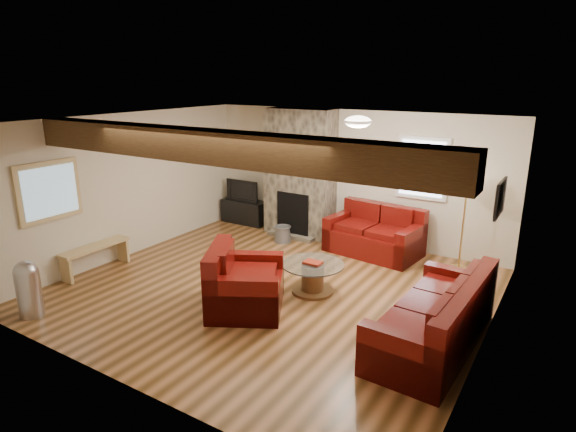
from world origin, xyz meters
name	(u,v)px	position (x,y,z in m)	size (l,w,h in m)	color
room	(271,209)	(0.00, 0.00, 1.25)	(8.00, 8.00, 8.00)	#513415
oak_beam	(211,146)	(0.00, -1.25, 2.31)	(6.00, 0.36, 0.38)	#371E10
chimney_breast	(299,175)	(-1.00, 2.49, 1.22)	(1.40, 0.67, 2.50)	#3C362E
back_window	(422,168)	(1.35, 2.71, 1.55)	(0.90, 0.08, 1.10)	white
hatch_window	(49,191)	(-2.96, -1.50, 1.45)	(0.08, 1.00, 0.90)	tan
ceiling_dome	(358,124)	(0.90, 0.90, 2.44)	(0.40, 0.40, 0.18)	white
artwork_back	(359,154)	(0.15, 2.71, 1.70)	(0.42, 0.06, 0.52)	black
artwork_right	(499,198)	(2.96, 0.30, 1.75)	(0.06, 0.55, 0.42)	black
sofa_three	(434,312)	(2.48, -0.28, 0.42)	(2.19, 0.92, 0.85)	#460508
loveseat	(374,231)	(0.71, 2.23, 0.43)	(1.62, 0.93, 0.86)	#460508
armchair_red	(246,278)	(0.04, -0.70, 0.45)	(1.10, 0.97, 0.89)	#460508
coffee_table	(313,278)	(0.57, 0.24, 0.23)	(0.93, 0.93, 0.49)	#492C17
tv_cabinet	(245,211)	(-2.40, 2.53, 0.25)	(1.01, 0.40, 0.50)	black
television	(244,190)	(-2.40, 2.53, 0.73)	(0.79, 0.10, 0.46)	black
floor_lamp	(467,188)	(2.21, 2.30, 1.39)	(0.42, 0.42, 1.63)	tan
pine_bench	(96,259)	(-2.83, -0.95, 0.22)	(0.28, 1.18, 0.44)	tan
pedal_bin	(28,289)	(-2.28, -2.39, 0.39)	(0.31, 0.31, 0.78)	#ACACB1
coal_bucket	(283,234)	(-1.03, 1.91, 0.16)	(0.34, 0.34, 0.32)	slate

